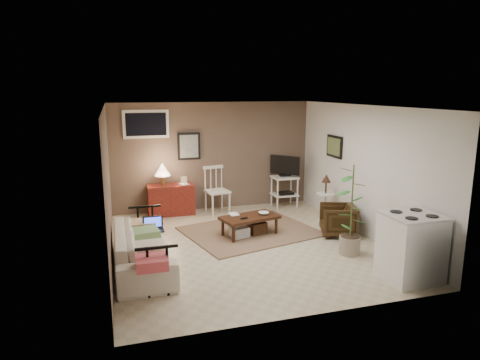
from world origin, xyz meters
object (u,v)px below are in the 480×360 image
object	(u,v)px
coffee_table	(249,224)
side_table	(326,192)
tv_stand	(285,180)
stove	(411,247)
armchair	(338,219)
sofa	(142,242)
spindle_chair	(217,191)
potted_plant	(352,207)
red_console	(170,197)

from	to	relation	value
coffee_table	side_table	world-z (taller)	side_table
tv_stand	stove	xyz separation A→B (m)	(0.23, -4.12, -0.14)
side_table	stove	world-z (taller)	side_table
armchair	stove	distance (m)	2.00
coffee_table	armchair	world-z (taller)	armchair
side_table	stove	size ratio (longest dim) A/B	1.01
sofa	spindle_chair	size ratio (longest dim) A/B	2.04
side_table	armchair	xyz separation A→B (m)	(-0.17, -0.83, -0.30)
coffee_table	sofa	size ratio (longest dim) A/B	0.55
spindle_chair	stove	world-z (taller)	spindle_chair
stove	spindle_chair	bearing A→B (deg)	114.38
armchair	potted_plant	distance (m)	1.06
stove	sofa	bearing A→B (deg)	157.52
sofa	potted_plant	size ratio (longest dim) A/B	1.37
spindle_chair	armchair	bearing A→B (deg)	-49.09
sofa	stove	bearing A→B (deg)	-112.48
sofa	potted_plant	world-z (taller)	potted_plant
red_console	armchair	size ratio (longest dim) A/B	1.80
coffee_table	red_console	bearing A→B (deg)	123.91
coffee_table	spindle_chair	world-z (taller)	spindle_chair
coffee_table	side_table	bearing A→B (deg)	12.98
side_table	sofa	bearing A→B (deg)	-160.70
spindle_chair	tv_stand	distance (m)	1.62
red_console	spindle_chair	size ratio (longest dim) A/B	1.12
sofa	tv_stand	world-z (taller)	tv_stand
sofa	tv_stand	bearing A→B (deg)	-52.39
stove	tv_stand	bearing A→B (deg)	93.24
spindle_chair	potted_plant	size ratio (longest dim) A/B	0.67
tv_stand	spindle_chair	bearing A→B (deg)	-178.53
coffee_table	stove	xyz separation A→B (m)	(1.64, -2.41, 0.26)
spindle_chair	sofa	bearing A→B (deg)	-124.68
red_console	potted_plant	size ratio (longest dim) A/B	0.75
sofa	armchair	distance (m)	3.63
spindle_chair	tv_stand	world-z (taller)	tv_stand
sofa	red_console	world-z (taller)	red_console
red_console	tv_stand	world-z (taller)	tv_stand
potted_plant	stove	bearing A→B (deg)	-73.75
sofa	red_console	size ratio (longest dim) A/B	1.82
red_console	stove	bearing A→B (deg)	-55.96
coffee_table	spindle_chair	xyz separation A→B (m)	(-0.21, 1.67, 0.26)
armchair	red_console	bearing A→B (deg)	-108.61
spindle_chair	side_table	xyz separation A→B (m)	(1.98, -1.26, 0.13)
spindle_chair	tv_stand	xyz separation A→B (m)	(1.61, 0.04, 0.15)
tv_stand	armchair	world-z (taller)	tv_stand
coffee_table	stove	size ratio (longest dim) A/B	1.18
side_table	potted_plant	xyz separation A→B (m)	(-0.45, -1.73, 0.20)
side_table	stove	distance (m)	2.82
spindle_chair	armchair	distance (m)	2.77
side_table	stove	xyz separation A→B (m)	(-0.13, -2.82, -0.13)
armchair	potted_plant	world-z (taller)	potted_plant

